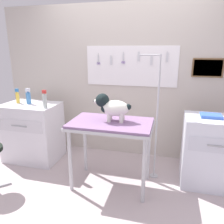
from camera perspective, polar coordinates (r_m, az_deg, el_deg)
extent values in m
cube|color=#B3A2A4|center=(2.75, -2.60, -21.77)|extent=(4.40, 4.00, 0.04)
cube|color=#BFB5A9|center=(3.45, 3.51, 7.44)|extent=(4.00, 0.06, 2.30)
cube|color=white|center=(3.37, 4.84, 11.62)|extent=(1.36, 0.02, 0.58)
cylinder|color=gray|center=(3.47, -3.49, 14.68)|extent=(0.01, 0.02, 0.01)
cube|color=silver|center=(3.47, -3.61, 13.52)|extent=(0.01, 0.00, 0.11)
cube|color=silver|center=(3.47, -3.42, 13.52)|extent=(0.01, 0.00, 0.11)
torus|color=#5F468E|center=(3.48, -3.71, 12.31)|extent=(0.03, 0.01, 0.03)
torus|color=#5F468E|center=(3.47, -3.29, 12.31)|extent=(0.03, 0.01, 0.03)
cylinder|color=gray|center=(3.42, -0.23, 14.31)|extent=(0.01, 0.02, 0.01)
cube|color=silver|center=(3.41, -0.27, 13.05)|extent=(0.03, 0.01, 0.13)
cylinder|color=gray|center=(3.37, 2.98, 15.03)|extent=(0.01, 0.02, 0.01)
cube|color=silver|center=(3.37, 2.82, 13.84)|extent=(0.01, 0.00, 0.11)
cube|color=silver|center=(3.36, 3.03, 13.83)|extent=(0.01, 0.00, 0.11)
torus|color=#65419A|center=(3.37, 2.69, 12.60)|extent=(0.03, 0.01, 0.03)
torus|color=#65419A|center=(3.37, 3.13, 12.59)|extent=(0.03, 0.01, 0.03)
cylinder|color=gray|center=(3.33, 6.92, 15.21)|extent=(0.01, 0.02, 0.01)
cube|color=silver|center=(3.33, 6.85, 13.92)|extent=(0.03, 0.01, 0.13)
cylinder|color=gray|center=(3.32, 10.15, 14.16)|extent=(0.01, 0.02, 0.01)
cube|color=silver|center=(3.31, 10.07, 12.86)|extent=(0.03, 0.01, 0.13)
cylinder|color=gray|center=(3.30, 14.05, 14.73)|extent=(0.01, 0.02, 0.01)
cube|color=silver|center=(3.29, 13.96, 13.43)|extent=(0.03, 0.01, 0.13)
cube|color=brown|center=(3.35, 23.30, 10.34)|extent=(0.40, 0.02, 0.26)
cube|color=#A5844B|center=(3.35, 23.31, 10.33)|extent=(0.37, 0.01, 0.22)
cylinder|color=#B7B7BC|center=(2.72, -10.67, -12.31)|extent=(0.04, 0.04, 0.77)
cylinder|color=#B7B7BC|center=(2.50, 8.15, -14.79)|extent=(0.04, 0.04, 0.77)
cylinder|color=#B7B7BC|center=(3.11, -6.88, -8.33)|extent=(0.04, 0.04, 0.77)
cylinder|color=#B7B7BC|center=(2.93, 9.30, -10.05)|extent=(0.04, 0.04, 0.77)
cube|color=#B7B7BC|center=(2.62, -0.28, -3.44)|extent=(0.98, 0.60, 0.03)
cube|color=slate|center=(2.61, -0.28, -2.78)|extent=(0.95, 0.58, 0.03)
cylinder|color=#B7B7BC|center=(3.18, 10.63, -15.72)|extent=(0.11, 0.11, 0.01)
cylinder|color=#B7B7BC|center=(2.85, 11.43, -1.99)|extent=(0.02, 0.02, 1.60)
cylinder|color=#B7B7BC|center=(2.72, 9.77, 14.20)|extent=(0.24, 0.02, 0.02)
cylinder|color=white|center=(2.58, -0.90, -1.41)|extent=(0.05, 0.05, 0.11)
cylinder|color=white|center=(2.67, -0.45, -0.81)|extent=(0.05, 0.05, 0.11)
cylinder|color=white|center=(2.56, 2.39, -1.62)|extent=(0.05, 0.05, 0.11)
cylinder|color=white|center=(2.65, 2.73, -1.00)|extent=(0.05, 0.05, 0.11)
ellipsoid|color=white|center=(2.59, 0.83, 1.00)|extent=(0.33, 0.22, 0.18)
ellipsoid|color=black|center=(2.61, -1.60, 0.94)|extent=(0.12, 0.15, 0.10)
sphere|color=black|center=(2.60, -2.48, 3.02)|extent=(0.16, 0.16, 0.16)
ellipsoid|color=white|center=(2.62, -3.93, 2.74)|extent=(0.08, 0.06, 0.05)
sphere|color=black|center=(2.63, -4.61, 2.77)|extent=(0.02, 0.02, 0.02)
ellipsoid|color=black|center=(2.53, -2.51, 2.93)|extent=(0.05, 0.04, 0.09)
ellipsoid|color=black|center=(2.66, -1.79, 3.58)|extent=(0.05, 0.04, 0.09)
sphere|color=black|center=(2.56, 4.20, 1.31)|extent=(0.07, 0.07, 0.07)
cube|color=silver|center=(3.61, -19.64, -4.81)|extent=(0.80, 0.56, 0.87)
cube|color=silver|center=(3.34, -22.64, -3.33)|extent=(0.70, 0.01, 0.17)
cylinder|color=#99999E|center=(3.33, -22.72, -3.38)|extent=(0.24, 0.02, 0.02)
cube|color=silver|center=(3.04, 24.02, -9.22)|extent=(0.68, 0.52, 0.87)
cube|color=silver|center=(2.73, 25.29, -7.85)|extent=(0.60, 0.01, 0.17)
cylinder|color=#99999E|center=(2.72, 25.32, -7.92)|extent=(0.20, 0.02, 0.02)
cube|color=#9E9EA3|center=(3.23, -26.30, -16.52)|extent=(0.17, 0.17, 0.02)
cylinder|color=gold|center=(3.61, -23.01, 3.31)|extent=(0.05, 0.05, 0.15)
cylinder|color=gold|center=(3.59, -23.15, 4.65)|extent=(0.02, 0.02, 0.02)
cube|color=#3175B9|center=(3.59, -23.21, 5.16)|extent=(0.05, 0.03, 0.04)
cylinder|color=#AEBBB4|center=(3.16, -16.80, 2.57)|extent=(0.06, 0.06, 0.19)
cylinder|color=#AEBBB4|center=(3.14, -16.95, 4.41)|extent=(0.03, 0.03, 0.02)
cube|color=red|center=(3.13, -17.00, 4.99)|extent=(0.05, 0.03, 0.04)
cylinder|color=teal|center=(3.49, -20.60, 3.30)|extent=(0.07, 0.07, 0.17)
cylinder|color=teal|center=(3.48, -20.75, 4.80)|extent=(0.03, 0.03, 0.02)
cube|color=silver|center=(3.47, -20.80, 5.33)|extent=(0.06, 0.04, 0.04)
cube|color=blue|center=(2.89, 24.04, -0.90)|extent=(0.24, 0.18, 0.04)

